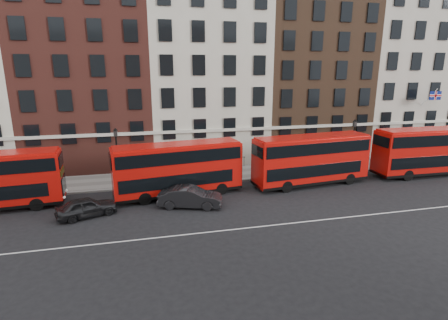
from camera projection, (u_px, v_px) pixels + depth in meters
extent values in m
plane|color=black|center=(252.00, 215.00, 25.81)|extent=(120.00, 120.00, 0.00)
cube|color=slate|center=(220.00, 174.00, 35.66)|extent=(80.00, 5.00, 0.15)
cube|color=gray|center=(226.00, 181.00, 33.31)|extent=(80.00, 0.30, 0.16)
cube|color=white|center=(261.00, 226.00, 23.92)|extent=(70.00, 0.12, 0.01)
cube|color=brown|center=(87.00, 64.00, 37.06)|extent=(12.80, 10.00, 22.00)
cube|color=#B7B3A1|center=(205.00, 78.00, 40.34)|extent=(12.80, 10.00, 19.00)
cube|color=brown|center=(307.00, 69.00, 42.98)|extent=(12.80, 10.00, 21.00)
cube|color=#AEA697|center=(396.00, 73.00, 46.00)|extent=(12.80, 10.00, 20.00)
cube|color=black|center=(64.00, 184.00, 27.86)|extent=(0.26, 2.20, 1.30)
cube|color=black|center=(62.00, 171.00, 27.59)|extent=(0.24, 1.90, 0.42)
cylinder|color=black|center=(37.00, 204.00, 26.52)|extent=(1.02, 0.36, 1.00)
cylinder|color=black|center=(42.00, 195.00, 28.58)|extent=(1.02, 0.36, 1.00)
cube|color=red|center=(178.00, 169.00, 29.30)|extent=(10.91, 4.00, 4.01)
cube|color=black|center=(179.00, 190.00, 29.78)|extent=(10.92, 4.04, 0.24)
cube|color=black|center=(175.00, 177.00, 29.36)|extent=(9.72, 3.91, 1.07)
cube|color=black|center=(178.00, 154.00, 28.98)|extent=(10.52, 4.02, 1.02)
cube|color=red|center=(177.00, 145.00, 28.78)|extent=(10.58, 3.75, 0.18)
cube|color=black|center=(237.00, 171.00, 31.40)|extent=(0.39, 2.22, 1.32)
cube|color=black|center=(237.00, 159.00, 31.13)|extent=(0.35, 1.92, 0.43)
cylinder|color=black|center=(221.00, 189.00, 29.97)|extent=(1.05, 0.42, 1.02)
cylinder|color=black|center=(212.00, 181.00, 32.02)|extent=(1.05, 0.42, 1.02)
cylinder|color=black|center=(145.00, 199.00, 27.66)|extent=(1.05, 0.42, 1.02)
cylinder|color=black|center=(141.00, 190.00, 29.71)|extent=(1.05, 0.42, 1.02)
cube|color=red|center=(311.00, 159.00, 32.05)|extent=(11.15, 3.76, 4.11)
cube|color=black|center=(310.00, 179.00, 32.54)|extent=(11.15, 3.80, 0.25)
cube|color=black|center=(308.00, 167.00, 32.13)|extent=(9.92, 3.71, 1.09)
cube|color=black|center=(312.00, 146.00, 31.73)|extent=(10.74, 3.80, 1.04)
cube|color=red|center=(313.00, 137.00, 31.52)|extent=(10.82, 3.52, 0.19)
cube|color=black|center=(359.00, 163.00, 34.05)|extent=(0.33, 2.29, 1.35)
cube|color=black|center=(360.00, 152.00, 33.77)|extent=(0.29, 1.98, 0.44)
cylinder|color=black|center=(350.00, 179.00, 32.62)|extent=(1.07, 0.40, 1.04)
cylinder|color=black|center=(334.00, 172.00, 34.75)|extent=(1.07, 0.40, 1.04)
cylinder|color=black|center=(287.00, 187.00, 30.45)|extent=(1.07, 0.40, 1.04)
cylinder|color=black|center=(274.00, 179.00, 32.58)|extent=(1.07, 0.40, 1.04)
cube|color=red|center=(430.00, 151.00, 34.96)|extent=(11.37, 2.85, 4.26)
cube|color=black|center=(427.00, 170.00, 35.47)|extent=(11.37, 2.89, 0.26)
cube|color=black|center=(426.00, 158.00, 35.07)|extent=(10.07, 2.92, 1.13)
cube|color=black|center=(432.00, 138.00, 34.63)|extent=(10.93, 2.93, 1.08)
cube|color=red|center=(433.00, 129.00, 34.41)|extent=(11.04, 2.63, 0.19)
cylinder|color=black|center=(447.00, 165.00, 37.38)|extent=(1.08, 0.32, 1.08)
cylinder|color=black|center=(408.00, 175.00, 33.63)|extent=(1.08, 0.32, 1.08)
cylinder|color=black|center=(391.00, 169.00, 35.91)|extent=(1.08, 0.32, 1.08)
imported|color=#242427|center=(87.00, 207.00, 25.43)|extent=(4.56, 3.02, 1.44)
imported|color=#232326|center=(190.00, 197.00, 27.15)|extent=(5.22, 3.11, 1.62)
cylinder|color=black|center=(118.00, 161.00, 31.30)|extent=(0.14, 0.14, 4.60)
cylinder|color=black|center=(119.00, 182.00, 31.81)|extent=(0.32, 0.32, 0.60)
cube|color=#262626|center=(116.00, 133.00, 30.66)|extent=(0.32, 0.32, 0.55)
cone|color=black|center=(115.00, 129.00, 30.57)|extent=(0.44, 0.44, 0.25)
cylinder|color=black|center=(353.00, 148.00, 36.59)|extent=(0.14, 0.14, 4.60)
cylinder|color=black|center=(351.00, 166.00, 37.10)|extent=(0.32, 0.32, 0.60)
cube|color=#262626|center=(355.00, 124.00, 35.95)|extent=(0.32, 0.32, 0.55)
cone|color=black|center=(355.00, 120.00, 35.86)|extent=(0.44, 0.44, 0.25)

